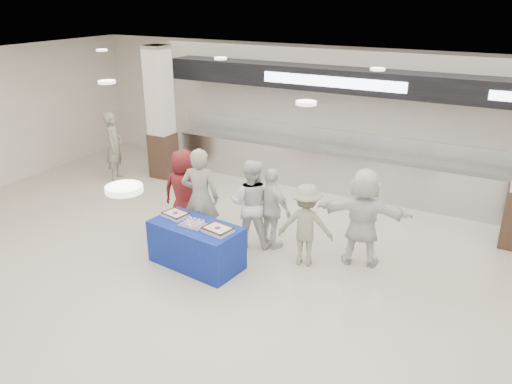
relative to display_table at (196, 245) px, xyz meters
The scene contains 14 objects.
ground 1.24m from the display_table, 49.66° to the right, with size 14.00×14.00×0.00m, color beige.
serving_line 4.63m from the display_table, 80.34° to the left, with size 8.70×0.85×2.80m.
column_left 4.77m from the display_table, 134.43° to the left, with size 0.55×0.55×3.20m.
display_table is the anchor object (origin of this frame).
sheet_cake_left 0.65m from the display_table, 167.10° to the left, with size 0.46×0.39×0.09m.
sheet_cake_right 0.63m from the display_table, ahead, with size 0.49×0.42×0.09m.
cupcake_tray 0.41m from the display_table, 125.99° to the right, with size 0.42×0.32×0.07m.
civilian_maroon 1.40m from the display_table, 133.54° to the left, with size 0.81×0.52×1.65m, color maroon.
soldier_a 0.93m from the display_table, 116.92° to the left, with size 0.67×0.44×1.84m, color gray.
chef_tall 1.26m from the display_table, 66.88° to the left, with size 0.80×0.62×1.64m, color silver.
chef_short 1.49m from the display_table, 54.53° to the left, with size 0.88×0.37×1.51m, color silver.
soldier_b 1.87m from the display_table, 29.71° to the left, with size 0.93×0.54×1.44m, color gray.
civilian_white 2.83m from the display_table, 29.38° to the left, with size 1.59×0.51×1.71m, color white.
soldier_bg 4.91m from the display_table, 148.09° to the left, with size 0.61×0.40×1.68m, color gray.
Camera 1 is at (3.63, -5.21, 4.34)m, focal length 35.00 mm.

